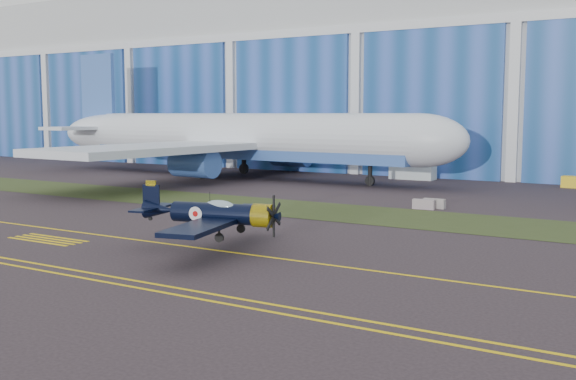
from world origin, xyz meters
The scene contains 13 objects.
ground centered at (0.00, 0.00, 0.00)m, with size 260.00×260.00×0.00m, color #362B30.
grass_median centered at (0.00, 14.00, 0.02)m, with size 260.00×10.00×0.02m, color #475128.
hangar centered at (0.00, 71.79, 14.96)m, with size 220.00×45.70×30.00m.
taxiway_centreline centered at (0.00, -5.00, 0.01)m, with size 200.00×0.20×0.02m, color yellow.
edge_line_near centered at (0.00, -14.50, 0.01)m, with size 80.00×0.20×0.02m, color yellow.
edge_line_far centered at (0.00, -13.50, 0.01)m, with size 80.00×0.20×0.02m, color yellow.
hold_short_ladder centered at (-18.00, -8.10, 0.01)m, with size 6.00×2.40×0.02m, color yellow, non-canonical shape.
warbird centered at (-5.84, -5.09, 2.41)m, with size 13.14×14.81×3.81m.
jetliner centered at (-33.25, 36.69, 12.40)m, with size 73.58×63.25×24.80m.
shipping_container centered at (-12.04, 46.08, 1.27)m, with size 5.87×2.35×2.55m, color white.
tug centered at (7.79, 46.03, 0.68)m, with size 2.33×1.46×1.36m, color yellow.
barrier_a centered at (-0.30, 20.74, 0.45)m, with size 2.00×0.60×0.90m, color gray.
barrier_b centered at (-0.95, 19.71, 0.45)m, with size 2.00×0.60×0.90m, color #9F8C93.
Camera 1 is at (20.00, -38.68, 8.65)m, focal length 42.00 mm.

